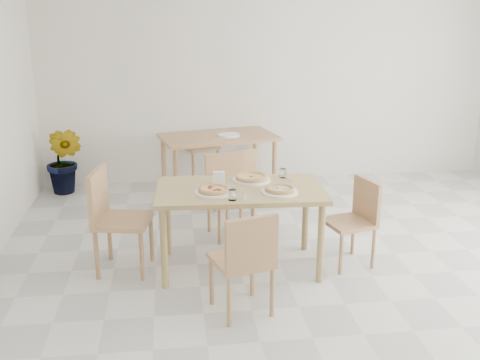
{
  "coord_description": "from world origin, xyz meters",
  "views": [
    {
      "loc": [
        -1.33,
        -3.83,
        2.25
      ],
      "look_at": [
        -0.74,
        0.77,
        0.82
      ],
      "focal_mm": 42.0,
      "sensor_mm": 36.0,
      "label": 1
    }
  ],
  "objects": [
    {
      "name": "main_table",
      "position": [
        -0.74,
        0.77,
        0.66
      ],
      "size": [
        1.49,
        0.89,
        0.75
      ],
      "rotation": [
        0.0,
        0.0,
        -0.05
      ],
      "color": "tan",
      "rests_on": "ground"
    },
    {
      "name": "chair_south",
      "position": [
        -0.81,
        -0.06,
        0.48
      ],
      "size": [
        0.51,
        0.51,
        0.83
      ],
      "rotation": [
        0.0,
        0.0,
        3.44
      ],
      "color": "tan",
      "rests_on": "ground"
    },
    {
      "name": "chair_north",
      "position": [
        -0.77,
        1.59,
        0.48
      ],
      "size": [
        0.49,
        0.49,
        0.84
      ],
      "rotation": [
        0.0,
        0.0,
        0.22
      ],
      "color": "tan",
      "rests_on": "ground"
    },
    {
      "name": "chair_west",
      "position": [
        -1.85,
        0.86,
        0.54
      ],
      "size": [
        0.53,
        0.53,
        0.93
      ],
      "rotation": [
        0.0,
        0.0,
        1.39
      ],
      "color": "tan",
      "rests_on": "ground"
    },
    {
      "name": "chair_east",
      "position": [
        0.31,
        0.74,
        0.46
      ],
      "size": [
        0.47,
        0.47,
        0.79
      ],
      "rotation": [
        0.0,
        0.0,
        -1.32
      ],
      "color": "tan",
      "rests_on": "ground"
    },
    {
      "name": "plate_margherita",
      "position": [
        -0.61,
        0.98,
        0.76
      ],
      "size": [
        0.35,
        0.35,
        0.02
      ],
      "primitive_type": "cylinder",
      "color": "white",
      "rests_on": "main_table"
    },
    {
      "name": "plate_mushroom",
      "position": [
        -0.43,
        0.61,
        0.76
      ],
      "size": [
        0.31,
        0.31,
        0.02
      ],
      "primitive_type": "cylinder",
      "color": "white",
      "rests_on": "main_table"
    },
    {
      "name": "plate_pepperoni",
      "position": [
        -0.98,
        0.66,
        0.76
      ],
      "size": [
        0.32,
        0.32,
        0.02
      ],
      "primitive_type": "cylinder",
      "color": "white",
      "rests_on": "main_table"
    },
    {
      "name": "pizza_margherita",
      "position": [
        -0.61,
        0.98,
        0.78
      ],
      "size": [
        0.3,
        0.3,
        0.03
      ],
      "rotation": [
        0.0,
        0.0,
        0.04
      ],
      "color": "#DAB966",
      "rests_on": "plate_margherita"
    },
    {
      "name": "pizza_mushroom",
      "position": [
        -0.43,
        0.61,
        0.78
      ],
      "size": [
        0.29,
        0.29,
        0.03
      ],
      "rotation": [
        0.0,
        0.0,
        0.19
      ],
      "color": "#DAB966",
      "rests_on": "plate_mushroom"
    },
    {
      "name": "pizza_pepperoni",
      "position": [
        -0.98,
        0.66,
        0.78
      ],
      "size": [
        0.35,
        0.35,
        0.03
      ],
      "rotation": [
        0.0,
        0.0,
        -0.41
      ],
      "color": "#DAB966",
      "rests_on": "plate_pepperoni"
    },
    {
      "name": "tumbler_a",
      "position": [
        -0.85,
        0.47,
        0.79
      ],
      "size": [
        0.07,
        0.07,
        0.09
      ],
      "primitive_type": "cylinder",
      "color": "white",
      "rests_on": "main_table"
    },
    {
      "name": "tumbler_b",
      "position": [
        -0.31,
        1.04,
        0.79
      ],
      "size": [
        0.06,
        0.06,
        0.08
      ],
      "primitive_type": "cylinder",
      "color": "white",
      "rests_on": "main_table"
    },
    {
      "name": "napkin_holder",
      "position": [
        -0.92,
        0.88,
        0.81
      ],
      "size": [
        0.12,
        0.07,
        0.12
      ],
      "rotation": [
        0.0,
        0.0,
        -0.14
      ],
      "color": "silver",
      "rests_on": "main_table"
    },
    {
      "name": "fork_a",
      "position": [
        -0.73,
        0.52,
        0.75
      ],
      "size": [
        0.05,
        0.19,
        0.01
      ],
      "primitive_type": "cube",
      "rotation": [
        0.0,
        0.0,
        -0.2
      ],
      "color": "silver",
      "rests_on": "main_table"
    },
    {
      "name": "fork_b",
      "position": [
        -0.27,
        0.98,
        0.75
      ],
      "size": [
        0.04,
        0.17,
        0.01
      ],
      "primitive_type": "cube",
      "rotation": [
        0.0,
        0.0,
        0.17
      ],
      "color": "silver",
      "rests_on": "main_table"
    },
    {
      "name": "second_table",
      "position": [
        -0.75,
        2.9,
        0.66
      ],
      "size": [
        1.52,
        1.07,
        0.75
      ],
      "rotation": [
        0.0,
        0.0,
        0.22
      ],
      "color": "tan",
      "rests_on": "ground"
    },
    {
      "name": "chair_back_s",
      "position": [
        -0.61,
        2.11,
        0.45
      ],
      "size": [
        0.49,
        0.49,
        0.77
      ],
      "rotation": [
        0.0,
        0.0,
        3.48
      ],
      "color": "tan",
      "rests_on": "ground"
    },
    {
      "name": "chair_back_n",
      "position": [
        -0.98,
        3.68,
        0.51
      ],
      "size": [
        0.57,
        0.57,
        0.88
      ],
      "rotation": [
        0.0,
        0.0,
        0.4
      ],
      "color": "tan",
      "rests_on": "ground"
    },
    {
      "name": "plate_empty",
      "position": [
        -0.62,
        2.87,
        0.76
      ],
      "size": [
        0.28,
        0.28,
        0.02
      ],
      "primitive_type": "cylinder",
      "color": "white",
      "rests_on": "second_table"
    },
    {
      "name": "potted_plant",
      "position": [
        -2.65,
        3.15,
        0.43
      ],
      "size": [
        0.58,
        0.54,
        0.85
      ],
      "primitive_type": "imported",
      "rotation": [
        0.0,
        0.0,
        -0.43
      ],
      "color": "#2F661E",
      "rests_on": "ground"
    }
  ]
}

